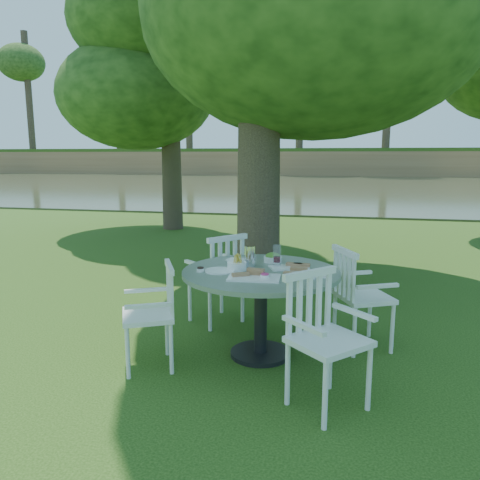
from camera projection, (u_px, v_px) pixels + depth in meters
name	position (u px, v px, depth m)	size (l,w,h in m)	color
ground	(236.00, 313.00, 5.56)	(140.00, 140.00, 0.00)	#19380B
table	(261.00, 287.00, 4.27)	(1.43, 1.43, 0.82)	black
chair_ne	(355.00, 290.00, 4.47)	(0.63, 0.65, 0.98)	white
chair_nw	(221.00, 272.00, 5.11)	(0.69, 0.70, 1.01)	white
chair_sw	(158.00, 307.00, 4.09)	(0.59, 0.61, 0.92)	white
chair_se	(320.00, 328.00, 3.46)	(0.69, 0.69, 1.00)	white
tableware	(258.00, 265.00, 4.29)	(1.18, 0.90, 0.21)	white
river	(323.00, 187.00, 27.66)	(100.00, 28.00, 0.12)	#323821
far_bank	(337.00, 97.00, 43.72)	(100.00, 18.00, 15.20)	olive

